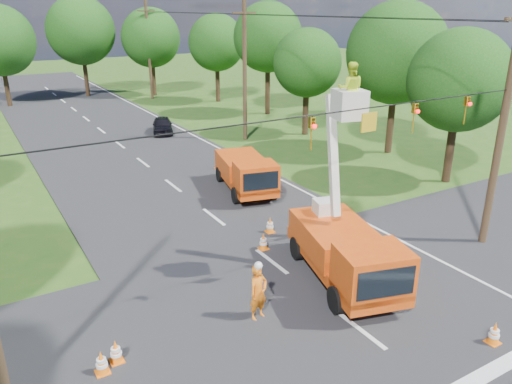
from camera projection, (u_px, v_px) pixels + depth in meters
ground at (143, 163)px, 31.19m from camera, size 140.00×140.00×0.00m
road_main at (143, 163)px, 31.19m from camera, size 12.00×100.00×0.06m
road_cross at (319, 299)px, 16.70m from camera, size 56.00×10.00×0.07m
edge_line at (223, 151)px, 33.88m from camera, size 0.12×90.00×0.02m
bucket_truck at (346, 241)px, 17.25m from camera, size 3.68×6.28×7.59m
second_truck at (246, 172)px, 26.06m from camera, size 3.25×5.81×2.06m
ground_worker at (258, 293)px, 15.40m from camera, size 0.75×0.58×1.84m
distant_car at (162, 125)px, 38.35m from camera, size 2.59×3.92×1.24m
traffic_cone_1 at (494, 333)px, 14.39m from camera, size 0.38×0.38×0.71m
traffic_cone_2 at (270, 225)px, 21.49m from camera, size 0.38×0.38×0.71m
traffic_cone_3 at (244, 190)px, 25.62m from camera, size 0.38×0.38×0.71m
traffic_cone_4 at (116, 352)px, 13.63m from camera, size 0.38×0.38×0.71m
traffic_cone_5 at (102, 363)px, 13.21m from camera, size 0.38×0.38×0.71m
traffic_cone_7 at (218, 163)px, 29.98m from camera, size 0.38×0.38×0.71m
traffic_cone_8 at (263, 242)px, 19.99m from camera, size 0.38×0.38×0.71m
pole_right_near at (503, 121)px, 18.99m from camera, size 1.80×0.30×10.00m
pole_right_mid at (245, 68)px, 35.09m from camera, size 1.80×0.30×10.00m
pole_right_far at (149, 49)px, 51.19m from camera, size 1.80×0.30×10.00m
signal_span at (384, 119)px, 15.71m from camera, size 18.00×0.29×1.07m
tree_right_a at (460, 81)px, 26.05m from camera, size 5.40×5.40×8.28m
tree_right_b at (397, 53)px, 31.30m from camera, size 6.40×6.40×9.65m
tree_right_c at (307, 63)px, 36.46m from camera, size 5.00×5.00×7.83m
tree_right_d at (268, 37)px, 43.19m from camera, size 6.00×6.00×9.70m
tree_right_e at (217, 43)px, 49.46m from camera, size 5.60×5.60×8.63m
tree_far_b at (81, 31)px, 51.98m from camera, size 7.00×7.00×10.32m
tree_far_c at (151, 38)px, 52.94m from camera, size 6.20×6.20×9.18m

